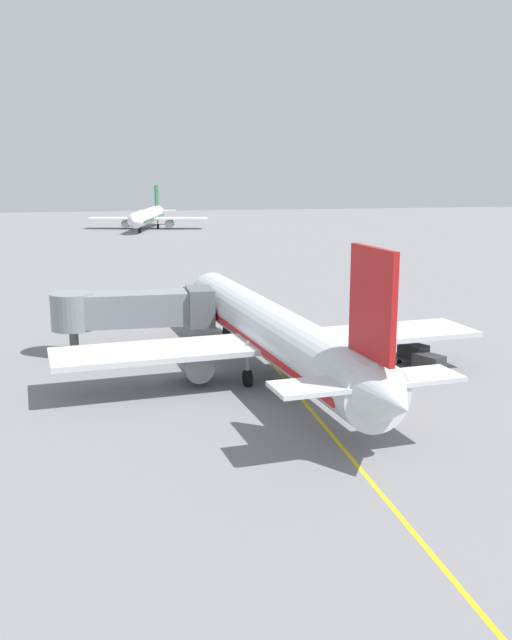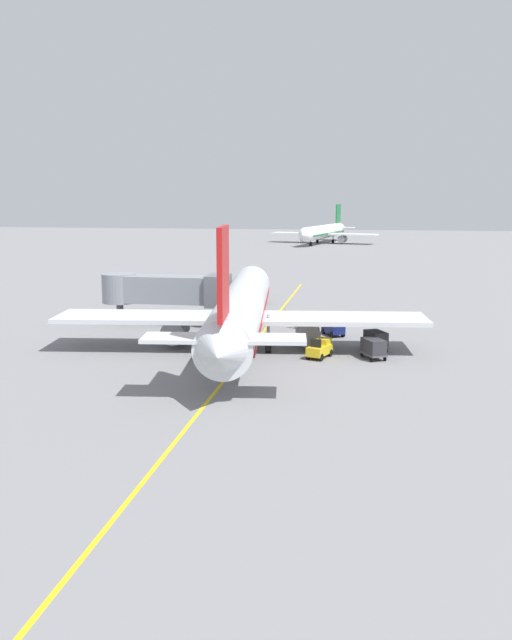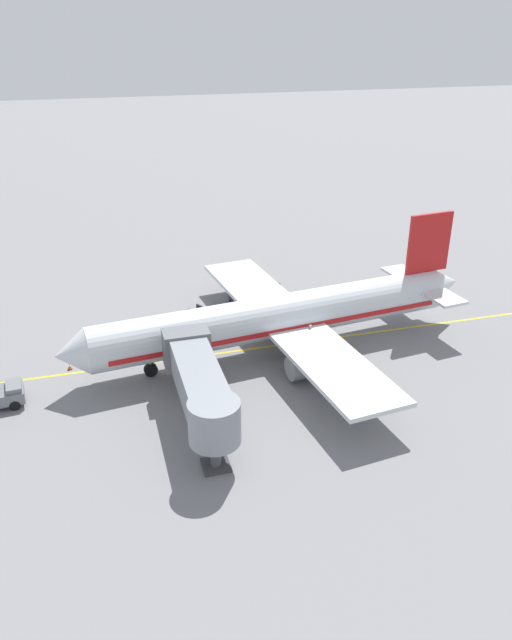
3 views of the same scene
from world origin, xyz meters
TOP-DOWN VIEW (x-y plane):
  - ground_plane at (0.00, 0.00)m, footprint 400.00×400.00m
  - gate_lead_in_line at (0.00, 0.00)m, footprint 0.24×80.00m
  - parked_airliner at (-0.77, -1.61)m, footprint 30.40×37.34m
  - jet_bridge at (-9.91, 7.16)m, footprint 12.64×3.50m
  - pushback_tractor at (-3.46, 21.77)m, footprint 2.61×4.59m
  - baggage_tug_lead at (6.44, 4.66)m, footprint 2.27×2.77m
  - baggage_tug_trailing at (5.94, -4.13)m, footprint 1.99×2.76m
  - baggage_cart_front at (10.22, -0.85)m, footprint 2.16×2.89m
  - baggage_cart_second_in_train at (10.04, -3.91)m, footprint 2.16×2.89m
  - ground_crew_wing_walker at (3.96, 2.75)m, footprint 0.65×0.48m
  - ground_crew_loader at (2.88, 7.17)m, footprint 0.73×0.30m
  - safety_cone_nose_left at (5.78, 10.01)m, footprint 0.36×0.36m
  - safety_cone_nose_right at (0.72, 16.15)m, footprint 0.36×0.36m
  - distant_taxiing_airliner at (-2.74, 125.07)m, footprint 28.88×35.17m

SIDE VIEW (x-z plane):
  - ground_plane at x=0.00m, z-range 0.00..0.00m
  - gate_lead_in_line at x=0.00m, z-range 0.00..0.01m
  - safety_cone_nose_left at x=5.78m, z-range -0.01..0.58m
  - safety_cone_nose_right at x=0.72m, z-range -0.01..0.58m
  - baggage_tug_lead at x=6.44m, z-range -0.10..1.52m
  - baggage_tug_trailing at x=5.94m, z-range -0.10..1.52m
  - baggage_cart_front at x=10.22m, z-range 0.16..1.74m
  - baggage_cart_second_in_train at x=10.04m, z-range 0.16..1.74m
  - ground_crew_wing_walker at x=3.96m, z-range 0.11..1.80m
  - ground_crew_loader at x=2.88m, z-range 0.11..1.80m
  - pushback_tractor at x=-3.46m, z-range -0.10..2.30m
  - distant_taxiing_airliner at x=-2.74m, z-range -2.02..8.08m
  - parked_airliner at x=-0.77m, z-range -2.13..8.50m
  - jet_bridge at x=-9.91m, z-range 0.96..5.94m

